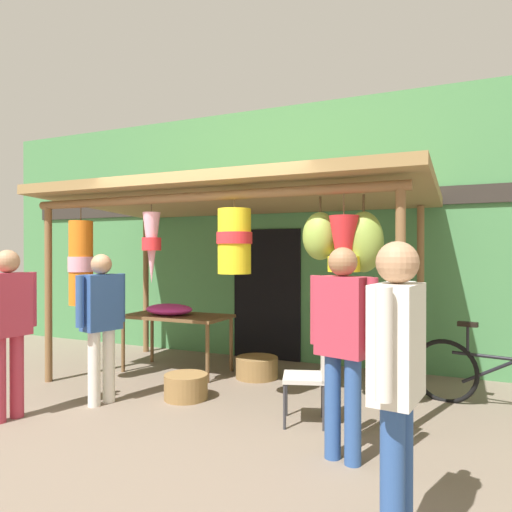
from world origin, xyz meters
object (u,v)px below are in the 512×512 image
vendor_in_orange (397,369)px  shopper_by_bananas (101,316)px  wicker_basket_by_table (257,367)px  wicker_basket_spare (186,387)px  customer_foreground (8,319)px  passerby_at_right (343,335)px  parked_bicycle (497,377)px  folding_chair (312,371)px  display_table (177,320)px  flower_heap_on_table (170,309)px

vendor_in_orange → shopper_by_bananas: (-3.26, 1.32, -0.05)m
wicker_basket_by_table → wicker_basket_spare: 1.19m
vendor_in_orange → customer_foreground: bearing=171.4°
wicker_basket_by_table → passerby_at_right: 2.70m
parked_bicycle → vendor_in_orange: size_ratio=1.02×
folding_chair → passerby_at_right: passerby_at_right is taller
folding_chair → customer_foreground: (-2.75, -1.13, 0.48)m
folding_chair → shopper_by_bananas: size_ratio=0.52×
shopper_by_bananas → folding_chair: bearing=9.5°
wicker_basket_spare → vendor_in_orange: 3.25m
display_table → folding_chair: bearing=-26.5°
parked_bicycle → wicker_basket_by_table: bearing=177.1°
wicker_basket_by_table → parked_bicycle: (2.79, -0.14, 0.21)m
wicker_basket_by_table → flower_heap_on_table: bearing=-170.5°
customer_foreground → folding_chair: bearing=22.3°
wicker_basket_spare → customer_foreground: size_ratio=0.29×
wicker_basket_by_table → parked_bicycle: parked_bicycle is taller
display_table → customer_foreground: (-0.45, -2.27, 0.28)m
folding_chair → customer_foreground: customer_foreground is taller
vendor_in_orange → customer_foreground: 3.80m
display_table → vendor_in_orange: (3.30, -2.84, 0.30)m
flower_heap_on_table → shopper_by_bananas: 1.47m
wicker_basket_by_table → vendor_in_orange: size_ratio=0.32×
shopper_by_bananas → wicker_basket_by_table: bearing=56.6°
flower_heap_on_table → folding_chair: 2.64m
display_table → shopper_by_bananas: 1.54m
shopper_by_bananas → passerby_at_right: passerby_at_right is taller
folding_chair → parked_bicycle: 2.00m
wicker_basket_by_table → passerby_at_right: bearing=-50.7°
wicker_basket_spare → customer_foreground: customer_foreground is taller
vendor_in_orange → passerby_at_right: bearing=118.4°
customer_foreground → wicker_basket_by_table: bearing=56.6°
flower_heap_on_table → wicker_basket_by_table: bearing=9.5°
wicker_basket_by_table → shopper_by_bananas: (-1.10, -1.67, 0.82)m
flower_heap_on_table → customer_foreground: (-0.37, -2.21, 0.13)m
display_table → passerby_at_right: size_ratio=0.85×
flower_heap_on_table → shopper_by_bananas: size_ratio=0.42×
wicker_basket_by_table → parked_bicycle: 2.80m
display_table → shopper_by_bananas: shopper_by_bananas is taller
vendor_in_orange → customer_foreground: vendor_in_orange is taller
shopper_by_bananas → flower_heap_on_table: bearing=94.9°
folding_chair → wicker_basket_by_table: bearing=131.9°
folding_chair → parked_bicycle: bearing=35.0°
folding_chair → passerby_at_right: size_ratio=0.50×
display_table → wicker_basket_by_table: (1.14, 0.15, -0.57)m
display_table → flower_heap_on_table: flower_heap_on_table is taller
wicker_basket_spare → vendor_in_orange: bearing=-36.2°
folding_chair → vendor_in_orange: 2.04m
wicker_basket_by_table → display_table: bearing=-172.7°
customer_foreground → parked_bicycle: bearing=27.4°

